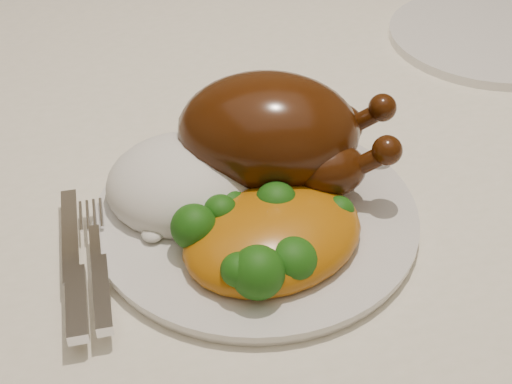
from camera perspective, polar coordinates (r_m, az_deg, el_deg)
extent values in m
cube|color=brown|center=(0.66, 4.08, -0.33)|extent=(1.60, 0.90, 0.04)
cube|color=white|center=(0.65, 4.17, 1.30)|extent=(1.72, 1.02, 0.01)
cube|color=white|center=(1.12, -4.56, 13.45)|extent=(1.72, 0.01, 0.18)
cylinder|color=silver|center=(0.59, 0.00, -1.93)|extent=(0.35, 0.35, 0.01)
cylinder|color=silver|center=(0.90, 18.15, 11.75)|extent=(0.27, 0.27, 0.01)
ellipsoid|color=#451C07|center=(0.59, 0.98, 4.82)|extent=(0.18, 0.16, 0.10)
ellipsoid|color=#451C07|center=(0.58, 0.09, 6.17)|extent=(0.09, 0.07, 0.04)
ellipsoid|color=#451C07|center=(0.58, 6.05, 1.74)|extent=(0.06, 0.04, 0.04)
sphere|color=#451C07|center=(0.57, 10.45, 3.29)|extent=(0.02, 0.02, 0.02)
ellipsoid|color=#451C07|center=(0.63, 6.02, 5.18)|extent=(0.06, 0.04, 0.04)
sphere|color=#451C07|center=(0.62, 10.08, 6.66)|extent=(0.02, 0.02, 0.02)
sphere|color=#451C07|center=(0.58, -4.18, 1.78)|extent=(0.03, 0.03, 0.03)
sphere|color=#451C07|center=(0.64, -3.33, 5.65)|extent=(0.03, 0.03, 0.03)
ellipsoid|color=white|center=(0.60, -5.67, 0.68)|extent=(0.15, 0.13, 0.07)
ellipsoid|color=#C2750C|center=(0.55, 1.38, -3.56)|extent=(0.17, 0.15, 0.05)
ellipsoid|color=#C2750C|center=(0.56, 4.85, -2.08)|extent=(0.07, 0.06, 0.03)
ellipsoid|color=#0E420B|center=(0.54, 1.00, -3.01)|extent=(0.03, 0.03, 0.03)
ellipsoid|color=#0E420B|center=(0.55, 5.90, -3.00)|extent=(0.03, 0.03, 0.03)
ellipsoid|color=#0E420B|center=(0.55, -2.87, -1.43)|extent=(0.03, 0.03, 0.02)
ellipsoid|color=#0E420B|center=(0.51, 0.14, -6.46)|extent=(0.04, 0.04, 0.04)
ellipsoid|color=#0E420B|center=(0.50, -1.36, -6.24)|extent=(0.03, 0.03, 0.02)
ellipsoid|color=#0E420B|center=(0.56, 6.65, -1.50)|extent=(0.02, 0.02, 0.02)
ellipsoid|color=#0E420B|center=(0.52, 2.90, -5.47)|extent=(0.04, 0.04, 0.03)
ellipsoid|color=#0E420B|center=(0.57, -2.15, -1.27)|extent=(0.03, 0.03, 0.03)
ellipsoid|color=#0E420B|center=(0.56, 0.94, -1.67)|extent=(0.04, 0.04, 0.03)
ellipsoid|color=#0E420B|center=(0.54, -4.99, -2.81)|extent=(0.04, 0.04, 0.04)
ellipsoid|color=#0E420B|center=(0.55, 1.62, -0.83)|extent=(0.03, 0.03, 0.03)
cube|color=silver|center=(0.58, -14.66, -3.27)|extent=(0.02, 0.11, 0.00)
cube|color=silver|center=(0.52, -14.15, -8.63)|extent=(0.02, 0.07, 0.01)
cube|color=silver|center=(0.52, -12.22, -7.96)|extent=(0.01, 0.07, 0.01)
cube|color=silver|center=(0.58, -12.91, -2.90)|extent=(0.01, 0.08, 0.00)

